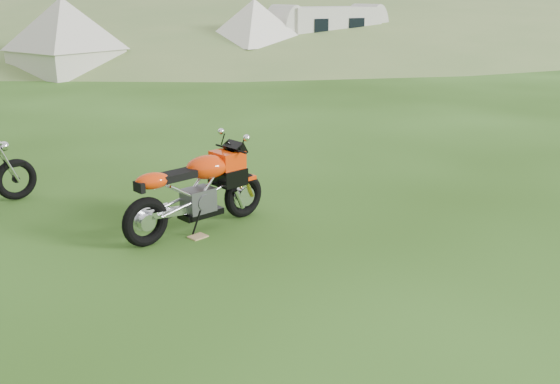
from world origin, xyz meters
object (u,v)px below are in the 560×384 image
sport_motorcycle (196,185)px  plywood_board (198,237)px  tent_left (65,38)px  tent_right (255,35)px  caravan (327,34)px

sport_motorcycle → plywood_board: size_ratio=9.43×
tent_left → sport_motorcycle: bearing=-120.4°
sport_motorcycle → plywood_board: sport_motorcycle is taller
sport_motorcycle → tent_left: tent_left is taller
tent_right → caravan: 3.79m
plywood_board → tent_right: tent_right is taller
sport_motorcycle → tent_left: bearing=70.2°
tent_left → plywood_board: bearing=-120.6°
sport_motorcycle → caravan: 21.64m
tent_left → tent_right: size_ratio=1.02×
tent_right → sport_motorcycle: bearing=-131.1°
caravan → plywood_board: bearing=-126.7°
plywood_board → tent_right: (9.64, 17.11, 1.37)m
plywood_board → sport_motorcycle: bearing=66.6°
caravan → tent_right: bearing=-176.4°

